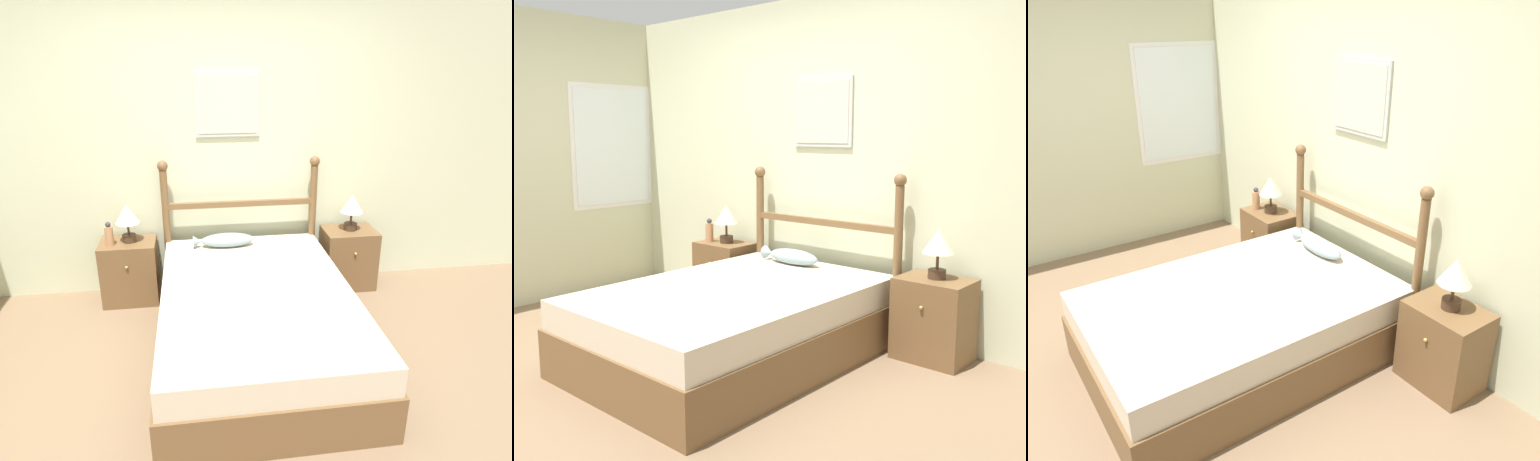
% 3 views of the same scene
% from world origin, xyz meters
% --- Properties ---
extents(ground_plane, '(16.00, 16.00, 0.00)m').
position_xyz_m(ground_plane, '(0.00, 0.00, 0.00)').
color(ground_plane, '#7A6047').
extents(wall_back, '(6.40, 0.08, 2.55)m').
position_xyz_m(wall_back, '(0.00, 1.73, 1.28)').
color(wall_back, beige).
rests_on(wall_back, ground_plane).
extents(bed, '(1.38, 2.03, 0.50)m').
position_xyz_m(bed, '(0.19, 0.60, 0.25)').
color(bed, brown).
rests_on(bed, ground_plane).
extents(headboard, '(1.40, 0.09, 1.23)m').
position_xyz_m(headboard, '(0.19, 1.58, 0.69)').
color(headboard, brown).
rests_on(headboard, ground_plane).
extents(nightstand_left, '(0.47, 0.38, 0.56)m').
position_xyz_m(nightstand_left, '(-0.80, 1.49, 0.28)').
color(nightstand_left, brown).
rests_on(nightstand_left, ground_plane).
extents(nightstand_right, '(0.47, 0.38, 0.56)m').
position_xyz_m(nightstand_right, '(1.18, 1.49, 0.28)').
color(nightstand_right, brown).
rests_on(nightstand_right, ground_plane).
extents(table_lamp_left, '(0.20, 0.20, 0.33)m').
position_xyz_m(table_lamp_left, '(-0.78, 1.49, 0.78)').
color(table_lamp_left, '#422D1E').
rests_on(table_lamp_left, nightstand_left).
extents(table_lamp_right, '(0.20, 0.20, 0.33)m').
position_xyz_m(table_lamp_right, '(1.19, 1.50, 0.78)').
color(table_lamp_right, '#422D1E').
rests_on(table_lamp_right, nightstand_right).
extents(bottle, '(0.07, 0.07, 0.21)m').
position_xyz_m(bottle, '(-0.93, 1.43, 0.65)').
color(bottle, tan).
rests_on(bottle, nightstand_left).
extents(fish_pillow, '(0.52, 0.16, 0.12)m').
position_xyz_m(fish_pillow, '(0.03, 1.39, 0.56)').
color(fish_pillow, '#8499A3').
rests_on(fish_pillow, bed).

